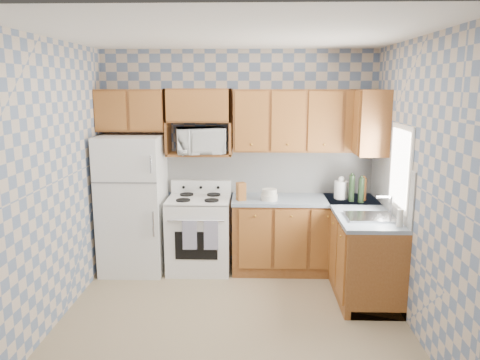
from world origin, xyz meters
The scene contains 29 objects.
floor centered at (0.00, 0.00, 0.00)m, with size 3.40×3.40×0.00m, color #8E7D5A.
back_wall centered at (0.00, 1.60, 1.35)m, with size 3.40×0.02×2.70m, color slate.
right_wall centered at (1.70, 0.00, 1.35)m, with size 0.02×3.20×2.70m, color slate.
backsplash_back centered at (0.40, 1.59, 1.20)m, with size 2.60×0.01×0.56m, color white.
backsplash_right centered at (1.69, 0.80, 1.20)m, with size 0.01×1.60×0.56m, color white.
refrigerator centered at (-1.27, 1.25, 0.84)m, with size 0.75×0.70×1.68m, color white.
stove_body centered at (-0.47, 1.28, 0.45)m, with size 0.76×0.65×0.90m, color white.
cooktop centered at (-0.47, 1.28, 0.91)m, with size 0.76×0.65×0.03m, color silver.
backguard centered at (-0.47, 1.55, 1.00)m, with size 0.76×0.08×0.17m, color white.
dish_towel_left centered at (-0.54, 0.93, 0.56)m, with size 0.16×0.03×0.35m, color navy.
dish_towel_right centered at (-0.29, 0.93, 0.56)m, with size 0.16×0.03×0.35m, color navy.
base_cabinets_back centered at (0.82, 1.30, 0.44)m, with size 1.75×0.60×0.88m, color brown.
base_cabinets_right centered at (1.40, 0.80, 0.44)m, with size 0.60×1.60×0.88m, color brown.
countertop_back centered at (0.82, 1.30, 0.90)m, with size 1.77×0.63×0.04m, color slate.
countertop_right centered at (1.40, 0.80, 0.90)m, with size 0.63×1.60×0.04m, color slate.
upper_cabinets_back centered at (0.82, 1.44, 1.85)m, with size 1.75×0.33×0.74m, color brown.
upper_cabinets_fridge centered at (-1.29, 1.44, 1.97)m, with size 0.82×0.33×0.50m, color brown.
upper_cabinets_right centered at (1.53, 1.25, 1.85)m, with size 0.33×0.70×0.74m, color brown.
microwave_shelf centered at (-0.47, 1.44, 1.44)m, with size 0.80×0.33×0.03m, color brown.
microwave centered at (-0.46, 1.38, 1.61)m, with size 0.57×0.39×0.31m, color white.
sink centered at (1.40, 0.45, 0.93)m, with size 0.48×0.40×0.03m, color #B7B7BC.
window centered at (1.69, 0.45, 1.45)m, with size 0.02×0.66×0.86m, color white.
bottle_0 centered at (1.35, 1.16, 1.08)m, with size 0.07×0.07×0.31m, color black.
bottle_1 centered at (1.45, 1.10, 1.07)m, with size 0.07×0.07×0.29m, color black.
bottle_2 centered at (1.50, 1.20, 1.06)m, with size 0.07×0.07×0.27m, color #5C3417.
knife_block centered at (0.05, 1.17, 1.03)m, with size 0.10×0.10×0.21m, color brown.
electric_kettle centered at (1.26, 1.30, 1.03)m, with size 0.17×0.17×0.21m, color white.
food_containers centered at (0.39, 1.19, 0.99)m, with size 0.20×0.20×0.13m, color beige, non-canonical shape.
soap_bottle centered at (1.62, 0.15, 1.01)m, with size 0.06×0.06×0.17m, color beige.
Camera 1 is at (0.20, -4.25, 2.26)m, focal length 35.00 mm.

